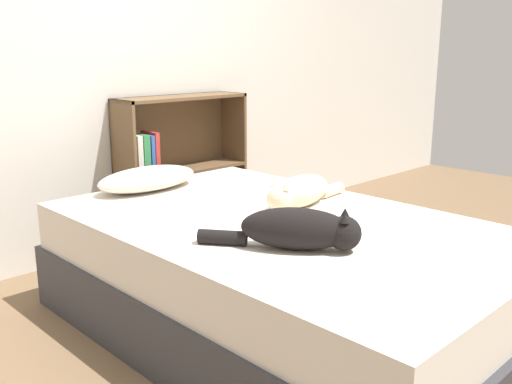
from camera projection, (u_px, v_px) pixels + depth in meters
name	position (u px, v px, depth m)	size (l,w,h in m)	color
ground_plane	(280.00, 331.00, 2.58)	(8.00, 8.00, 0.00)	brown
wall_back	(94.00, 48.00, 3.33)	(8.00, 0.06, 2.50)	silver
bed	(281.00, 278.00, 2.52)	(1.30, 2.10, 0.52)	#333338
pillow	(148.00, 179.00, 2.99)	(0.57, 0.28, 0.12)	beige
cat_light	(299.00, 192.00, 2.66)	(0.56, 0.19, 0.15)	beige
cat_dark	(300.00, 230.00, 2.09)	(0.42, 0.53, 0.16)	black
bookshelf	(175.00, 167.00, 3.73)	(0.90, 0.26, 0.95)	brown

